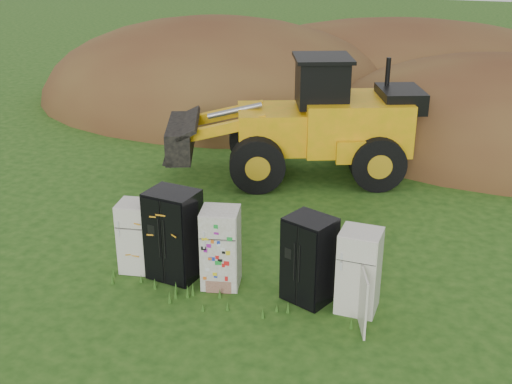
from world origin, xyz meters
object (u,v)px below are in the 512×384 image
at_px(fridge_black_side, 174,235).
at_px(fridge_sticker, 221,248).
at_px(fridge_leftmost, 137,236).
at_px(fridge_open_door, 359,271).
at_px(wheel_loader, 290,118).
at_px(fridge_black_right, 309,259).

xyz_separation_m(fridge_black_side, fridge_sticker, (1.07, -0.02, -0.12)).
relative_size(fridge_leftmost, fridge_black_side, 0.81).
height_order(fridge_black_side, fridge_sticker, fridge_black_side).
distance_m(fridge_leftmost, fridge_open_door, 4.85).
bearing_deg(fridge_black_side, fridge_sticker, 6.22).
xyz_separation_m(fridge_leftmost, fridge_black_side, (0.90, -0.00, 0.19)).
bearing_deg(fridge_black_side, fridge_open_door, 7.06).
distance_m(fridge_sticker, wheel_loader, 6.68).
relative_size(fridge_black_side, fridge_open_door, 1.16).
height_order(fridge_leftmost, fridge_sticker, fridge_sticker).
bearing_deg(fridge_leftmost, wheel_loader, 67.49).
bearing_deg(fridge_black_right, wheel_loader, 131.42).
relative_size(fridge_sticker, fridge_open_door, 1.01).
xyz_separation_m(fridge_leftmost, fridge_open_door, (4.85, -0.02, 0.06)).
bearing_deg(fridge_open_door, fridge_black_right, 178.49).
bearing_deg(wheel_loader, fridge_sticker, -107.34).
bearing_deg(fridge_open_door, wheel_loader, 118.25).
distance_m(fridge_leftmost, wheel_loader, 6.82).
xyz_separation_m(fridge_leftmost, wheel_loader, (1.51, 6.57, 1.01)).
height_order(fridge_leftmost, wheel_loader, wheel_loader).
xyz_separation_m(fridge_sticker, fridge_open_door, (2.87, 0.00, -0.01)).
distance_m(fridge_black_right, wheel_loader, 7.00).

